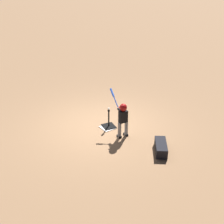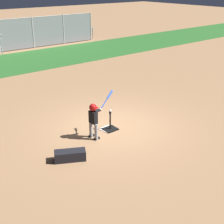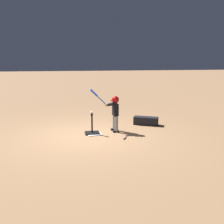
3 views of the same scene
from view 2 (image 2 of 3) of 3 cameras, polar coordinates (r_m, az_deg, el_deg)
ground_plane at (r=10.45m, az=-0.00°, el=-2.57°), size 90.00×90.00×0.00m
grass_outfield_strip at (r=19.08m, az=-19.78°, el=8.08°), size 56.00×5.08×0.02m
home_plate at (r=10.21m, az=-0.73°, el=-3.15°), size 0.51×0.51×0.02m
batting_tee at (r=10.16m, az=-0.33°, el=-2.82°), size 0.44×0.40×0.64m
batter_child at (r=9.39m, az=-3.29°, el=-0.77°), size 0.93×0.36×1.39m
baseball at (r=9.92m, az=-0.34°, el=0.24°), size 0.07×0.07×0.07m
bleachers_far_right at (r=25.87m, az=-7.65°, el=13.90°), size 3.91×2.02×0.95m
equipment_bag at (r=8.58m, az=-7.66°, el=-7.88°), size 0.89×0.68×0.28m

